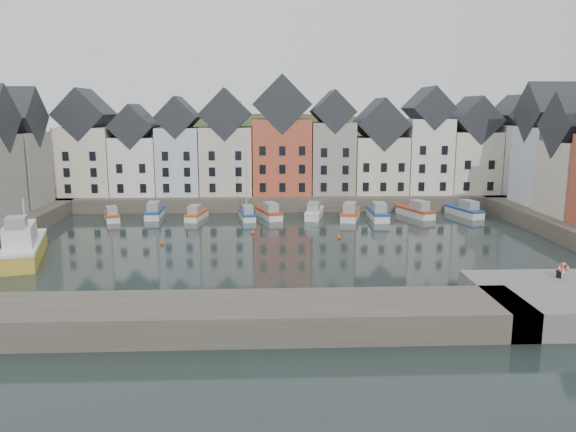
{
  "coord_description": "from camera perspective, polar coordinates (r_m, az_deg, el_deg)",
  "views": [
    {
      "loc": [
        -2.69,
        -57.93,
        14.79
      ],
      "look_at": [
        0.11,
        6.0,
        2.54
      ],
      "focal_mm": 35.0,
      "sensor_mm": 36.0,
      "label": 1
    }
  ],
  "objects": [
    {
      "name": "boat_d",
      "position": [
        76.41,
        -4.16,
        0.18
      ],
      "size": [
        2.58,
        5.87,
        10.83
      ],
      "rotation": [
        0.0,
        0.0,
        0.15
      ],
      "color": "silver",
      "rests_on": "ground"
    },
    {
      "name": "life_ring_post",
      "position": [
        47.76,
        26.16,
        -4.77
      ],
      "size": [
        0.8,
        0.17,
        1.3
      ],
      "color": "gray",
      "rests_on": "near_quay"
    },
    {
      "name": "boat_b",
      "position": [
        79.78,
        -13.38,
        0.4
      ],
      "size": [
        2.18,
        6.54,
        2.49
      ],
      "rotation": [
        0.0,
        0.0,
        0.02
      ],
      "color": "silver",
      "rests_on": "ground"
    },
    {
      "name": "boat_a",
      "position": [
        79.29,
        -17.48,
        0.06
      ],
      "size": [
        3.56,
        5.94,
        2.18
      ],
      "rotation": [
        0.0,
        0.0,
        0.34
      ],
      "color": "silver",
      "rests_on": "ground"
    },
    {
      "name": "boat_j",
      "position": [
        82.31,
        17.55,
        0.51
      ],
      "size": [
        3.84,
        6.97,
        2.56
      ],
      "rotation": [
        0.0,
        0.0,
        0.28
      ],
      "color": "silver",
      "rests_on": "ground"
    },
    {
      "name": "boat_f",
      "position": [
        77.32,
        2.67,
        0.36
      ],
      "size": [
        3.27,
        6.74,
        2.49
      ],
      "rotation": [
        0.0,
        0.0,
        -0.2
      ],
      "color": "silver",
      "rests_on": "ground"
    },
    {
      "name": "boat_i",
      "position": [
        79.99,
        12.87,
        0.47
      ],
      "size": [
        4.34,
        7.07,
        2.6
      ],
      "rotation": [
        0.0,
        0.0,
        0.36
      ],
      "color": "silver",
      "rests_on": "ground"
    },
    {
      "name": "near_wall",
      "position": [
        39.18,
        -13.3,
        -10.08
      ],
      "size": [
        50.0,
        6.0,
        2.0
      ],
      "primitive_type": "cube",
      "color": "#4C433B",
      "rests_on": "ground"
    },
    {
      "name": "far_terrace",
      "position": [
        86.34,
        1.43,
        6.91
      ],
      "size": [
        72.37,
        8.16,
        17.78
      ],
      "color": "beige",
      "rests_on": "far_quay"
    },
    {
      "name": "ground",
      "position": [
        59.85,
        0.15,
        -3.47
      ],
      "size": [
        260.0,
        260.0,
        0.0
      ],
      "primitive_type": "plane",
      "color": "black",
      "rests_on": "ground"
    },
    {
      "name": "boat_g",
      "position": [
        76.83,
        6.35,
        0.27
      ],
      "size": [
        3.78,
        7.16,
        2.63
      ],
      "rotation": [
        0.0,
        0.0,
        -0.26
      ],
      "color": "silver",
      "rests_on": "ground"
    },
    {
      "name": "mooring_bollard",
      "position": [
        48.12,
        25.8,
        -5.31
      ],
      "size": [
        0.48,
        0.48,
        0.56
      ],
      "color": "black",
      "rests_on": "near_quay"
    },
    {
      "name": "large_vessel",
      "position": [
        61.13,
        -25.3,
        -2.84
      ],
      "size": [
        6.21,
        12.19,
        6.12
      ],
      "rotation": [
        0.0,
        0.0,
        0.27
      ],
      "color": "gold",
      "rests_on": "ground"
    },
    {
      "name": "mooring_buoys",
      "position": [
        64.95,
        -3.6,
        -2.21
      ],
      "size": [
        20.5,
        5.5,
        0.5
      ],
      "color": "#CA4617",
      "rests_on": "ground"
    },
    {
      "name": "far_quay",
      "position": [
        89.05,
        -0.74,
        1.93
      ],
      "size": [
        90.0,
        16.0,
        2.0
      ],
      "primitive_type": "cube",
      "color": "#4C433B",
      "rests_on": "ground"
    },
    {
      "name": "boat_e",
      "position": [
        77.09,
        -1.95,
        0.33
      ],
      "size": [
        3.95,
        6.81,
        2.5
      ],
      "rotation": [
        0.0,
        0.0,
        0.32
      ],
      "color": "silver",
      "rests_on": "ground"
    },
    {
      "name": "hillside",
      "position": [
        118.58,
        -1.1,
        -5.2
      ],
      "size": [
        153.6,
        70.4,
        64.0
      ],
      "color": "#26351A",
      "rests_on": "ground"
    },
    {
      "name": "boat_h",
      "position": [
        77.28,
        9.12,
        0.26
      ],
      "size": [
        2.25,
        6.94,
        2.65
      ],
      "rotation": [
        0.0,
        0.0,
        -0.01
      ],
      "color": "silver",
      "rests_on": "ground"
    },
    {
      "name": "boat_c",
      "position": [
        77.23,
        -9.3,
        0.16
      ],
      "size": [
        2.83,
        6.08,
        2.25
      ],
      "rotation": [
        0.0,
        0.0,
        -0.18
      ],
      "color": "silver",
      "rests_on": "ground"
    }
  ]
}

